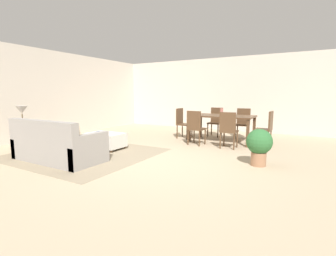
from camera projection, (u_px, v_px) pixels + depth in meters
ground_plane at (160, 161)px, 5.07m from camera, size 10.80×10.80×0.00m
wall_back at (230, 94)px, 9.19m from camera, size 9.00×0.12×2.70m
wall_left at (43, 94)px, 7.53m from camera, size 0.12×11.00×2.70m
area_rug at (85, 154)px, 5.65m from camera, size 3.00×2.80×0.01m
couch at (57, 146)px, 5.04m from camera, size 1.93×0.89×0.86m
ottoman_table at (105, 140)px, 6.15m from camera, size 0.93×0.60×0.40m
side_table at (24, 134)px, 5.70m from camera, size 0.40×0.40×0.57m
table_lamp at (22, 111)px, 5.63m from camera, size 0.26×0.26×0.53m
dining_table at (222, 118)px, 7.01m from camera, size 1.76×0.96×0.76m
dining_chair_near_left at (195, 126)px, 6.54m from camera, size 0.43×0.43×0.92m
dining_chair_near_right at (228, 128)px, 6.10m from camera, size 0.41×0.41×0.92m
dining_chair_far_left at (216, 120)px, 7.99m from camera, size 0.40×0.40×0.92m
dining_chair_far_right at (243, 122)px, 7.55m from camera, size 0.43×0.43×0.92m
dining_chair_head_east at (267, 126)px, 6.42m from camera, size 0.42×0.42×0.92m
dining_chair_head_west at (182, 121)px, 7.64m from camera, size 0.41×0.41×0.92m
vase_centerpiece at (222, 112)px, 6.98m from camera, size 0.08×0.08×0.20m
book_on_ottoman at (101, 132)px, 6.15m from camera, size 0.30×0.26×0.03m
potted_plant at (259, 144)px, 4.67m from camera, size 0.48×0.48×0.71m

